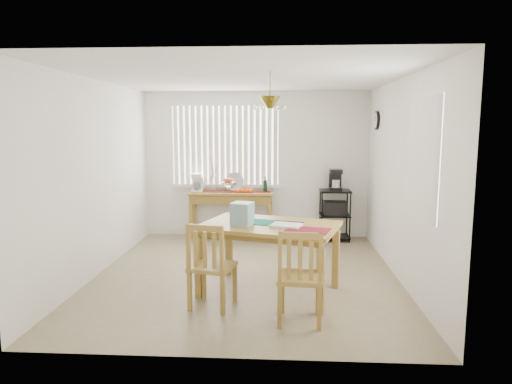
# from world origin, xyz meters

# --- Properties ---
(ground) EXTENTS (4.00, 4.50, 0.01)m
(ground) POSITION_xyz_m (0.00, 0.00, -0.01)
(ground) COLOR #998867
(room_shell) EXTENTS (4.20, 4.70, 2.70)m
(room_shell) POSITION_xyz_m (0.00, 0.01, 1.69)
(room_shell) COLOR white
(room_shell) RESTS_ON ground
(sideboard) EXTENTS (1.49, 0.42, 0.84)m
(sideboard) POSITION_xyz_m (-0.42, 2.02, 0.63)
(sideboard) COLOR #A88339
(sideboard) RESTS_ON ground
(sideboard_items) EXTENTS (1.41, 0.35, 0.64)m
(sideboard_items) POSITION_xyz_m (-0.65, 2.03, 0.97)
(sideboard_items) COLOR maroon
(sideboard_items) RESTS_ON sideboard
(wire_cart) EXTENTS (0.52, 0.42, 0.89)m
(wire_cart) POSITION_xyz_m (1.40, 2.00, 0.53)
(wire_cart) COLOR black
(wire_cart) RESTS_ON ground
(cart_items) EXTENTS (0.21, 0.25, 0.37)m
(cart_items) POSITION_xyz_m (1.40, 2.01, 1.06)
(cart_items) COLOR black
(cart_items) RESTS_ON wire_cart
(dining_table) EXTENTS (1.79, 1.42, 0.84)m
(dining_table) POSITION_xyz_m (0.33, -0.64, 0.74)
(dining_table) COLOR #A88339
(dining_table) RESTS_ON ground
(table_items) EXTENTS (1.18, 0.88, 0.27)m
(table_items) POSITION_xyz_m (0.14, -0.73, 0.94)
(table_items) COLOR #167D60
(table_items) RESTS_ON dining_table
(chair_left) EXTENTS (0.54, 0.54, 0.96)m
(chair_left) POSITION_xyz_m (-0.29, -1.16, 0.47)
(chair_left) COLOR #A88339
(chair_left) RESTS_ON ground
(chair_right) EXTENTS (0.48, 0.48, 0.98)m
(chair_right) POSITION_xyz_m (0.66, -1.50, 0.48)
(chair_right) COLOR #A88339
(chair_right) RESTS_ON ground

